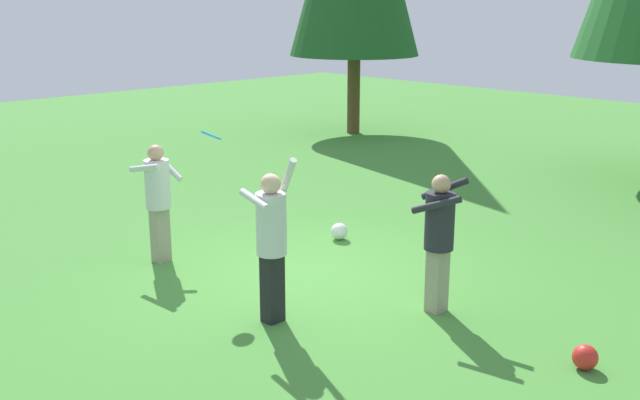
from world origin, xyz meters
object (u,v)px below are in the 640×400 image
Objects in this scene: person_bystander at (439,232)px; person_thrower at (271,235)px; frisbee at (211,135)px; ball_white at (339,231)px; person_catcher at (158,193)px; ball_red at (585,357)px.

person_thrower is at bearing 30.32° from person_bystander.
ball_white is (0.00, 2.31, -1.77)m from frisbee.
person_bystander is 3.03m from ball_white.
frisbee is (1.05, 0.16, 0.92)m from person_catcher.
ball_red is (5.64, 1.25, -0.85)m from person_catcher.
person_thrower reaches higher than person_bystander.
frisbee is at bearing -166.69° from ball_red.
ball_white is at bearing -46.59° from person_bystander.
ball_white reaches higher than ball_red.
person_thrower is at bearing -154.32° from ball_red.
person_bystander is 6.46× the size of ball_red.
person_thrower is 1.15× the size of person_catcher.
person_thrower is 5.77× the size of frisbee.
person_thrower is at bearing -59.85° from ball_white.
frisbee reaches higher than person_bystander.
frisbee reaches higher than ball_red.
ball_white is at bearing 89.91° from frisbee.
person_catcher is at bearing 8.77° from person_thrower.
ball_white is (-1.56, 2.68, -0.90)m from person_thrower.
person_bystander is 4.99× the size of frisbee.
person_catcher is at bearing -171.30° from frisbee.
person_catcher is 5.84m from ball_red.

